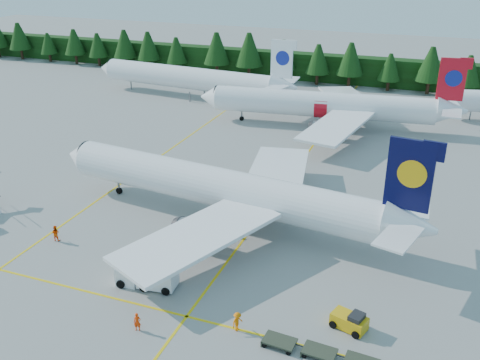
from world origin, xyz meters
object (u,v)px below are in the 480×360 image
(airliner_navy, at_px, (211,186))
(airliner_red, at_px, (318,105))
(service_truck, at_px, (147,273))
(baggage_tug, at_px, (350,321))

(airliner_navy, distance_m, airliner_red, 37.40)
(service_truck, height_order, baggage_tug, service_truck)
(airliner_navy, height_order, baggage_tug, airliner_navy)
(airliner_navy, relative_size, baggage_tug, 13.96)
(airliner_navy, xyz_separation_m, airliner_red, (3.39, 37.25, -0.07))
(airliner_red, xyz_separation_m, service_truck, (-3.50, -51.63, -2.48))
(airliner_red, relative_size, service_truck, 7.62)
(airliner_navy, xyz_separation_m, baggage_tug, (18.22, -13.88, -3.12))
(airliner_red, relative_size, baggage_tug, 13.73)
(airliner_red, height_order, baggage_tug, airliner_red)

